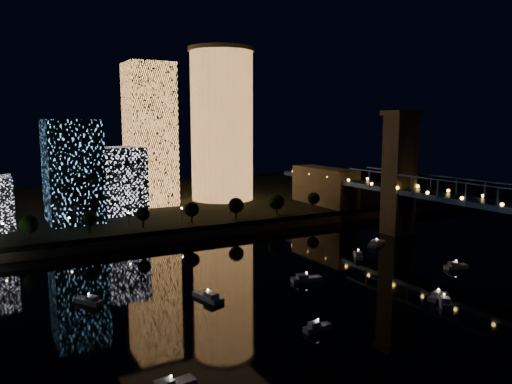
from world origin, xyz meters
The scene contains 10 objects.
ground centered at (0.00, 0.00, 0.00)m, with size 520.00×520.00×0.00m, color black.
far_bank centered at (0.00, 160.00, 2.50)m, with size 420.00×160.00×5.00m, color black.
seawall centered at (0.00, 82.00, 1.50)m, with size 420.00×6.00×3.00m, color #6B5E4C.
tower_cylindrical centered at (27.33, 138.56, 43.97)m, with size 34.00×34.00×77.69m.
tower_rectangular centered at (-10.57, 139.80, 39.17)m, with size 21.48×21.48×68.35m, color #F49B4E.
midrise_blocks centered at (-59.35, 118.69, 21.30)m, with size 97.43×32.69×41.44m.
truss_bridge centered at (65.00, 3.72, 16.25)m, with size 13.00×266.00×50.00m.
motorboats centered at (-2.06, 9.54, 0.81)m, with size 113.81×65.47×2.78m.
esplanade_trees centered at (-30.75, 88.00, 10.47)m, with size 166.19×6.96×8.98m.
street_lamps centered at (-34.00, 94.00, 9.02)m, with size 132.70×0.70×5.65m.
Camera 1 is at (-82.65, -97.94, 45.72)m, focal length 35.00 mm.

